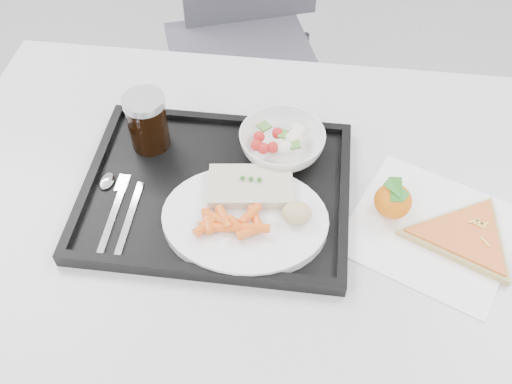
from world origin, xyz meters
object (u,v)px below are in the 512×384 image
(chair, at_px, (246,19))
(pizza_slice, at_px, (465,237))
(tangerine, at_px, (393,201))
(cola_glass, at_px, (147,121))
(dinner_plate, at_px, (245,219))
(table, at_px, (272,228))
(salad_bowl, at_px, (282,143))
(tray, at_px, (217,191))

(chair, relative_size, pizza_slice, 4.05)
(tangerine, bearing_deg, cola_glass, 166.86)
(dinner_plate, height_order, pizza_slice, dinner_plate)
(chair, relative_size, cola_glass, 8.61)
(table, xyz_separation_m, pizza_slice, (0.31, -0.03, 0.08))
(chair, height_order, dinner_plate, chair)
(table, bearing_deg, dinner_plate, -126.62)
(cola_glass, xyz_separation_m, pizza_slice, (0.55, -0.14, -0.06))
(table, bearing_deg, tangerine, 1.51)
(table, relative_size, pizza_slice, 5.23)
(cola_glass, relative_size, tangerine, 1.36)
(tangerine, bearing_deg, salad_bowl, 150.90)
(dinner_plate, xyz_separation_m, tangerine, (0.24, 0.06, 0.01))
(dinner_plate, bearing_deg, pizza_slice, 3.03)
(dinner_plate, distance_m, tangerine, 0.24)
(pizza_slice, bearing_deg, salad_bowl, 154.69)
(chair, distance_m, dinner_plate, 0.95)
(tray, bearing_deg, pizza_slice, -6.49)
(tangerine, bearing_deg, tray, 178.61)
(chair, distance_m, tray, 0.88)
(tray, bearing_deg, salad_bowl, 44.23)
(tray, height_order, cola_glass, cola_glass)
(table, height_order, tangerine, tangerine)
(dinner_plate, distance_m, salad_bowl, 0.17)
(salad_bowl, bearing_deg, cola_glass, -178.46)
(pizza_slice, bearing_deg, tangerine, 161.39)
(pizza_slice, bearing_deg, tray, 173.51)
(dinner_plate, xyz_separation_m, cola_glass, (-0.19, 0.16, 0.05))
(table, distance_m, pizza_slice, 0.33)
(tray, xyz_separation_m, pizza_slice, (0.41, -0.05, 0.00))
(chair, height_order, tray, chair)
(salad_bowl, bearing_deg, chair, 102.76)
(table, xyz_separation_m, tangerine, (0.20, 0.01, 0.10))
(cola_glass, distance_m, pizza_slice, 0.57)
(cola_glass, height_order, pizza_slice, cola_glass)
(salad_bowl, bearing_deg, table, -92.27)
(salad_bowl, xyz_separation_m, cola_glass, (-0.24, -0.01, 0.03))
(tray, bearing_deg, chair, 94.52)
(table, relative_size, salad_bowl, 7.89)
(dinner_plate, relative_size, salad_bowl, 1.78)
(tray, bearing_deg, cola_glass, 145.51)
(cola_glass, bearing_deg, chair, 84.80)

